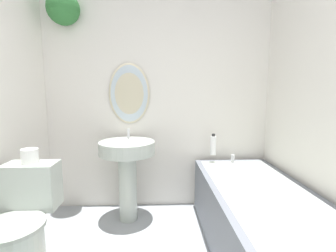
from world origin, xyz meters
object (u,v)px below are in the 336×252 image
Objects in this scene: bathtub at (259,219)px; shampoo_bottle at (213,145)px; toilet_paper_roll at (30,156)px; pedestal_sink at (127,162)px; toilet at (19,236)px.

shampoo_bottle is (-0.20, 0.70, 0.42)m from bathtub.
toilet_paper_roll is at bearing -179.01° from bathtub.
pedestal_sink is 1.21m from bathtub.
shampoo_bottle reaches higher than toilet.
toilet_paper_roll reaches higher than shampoo_bottle.
bathtub is at bearing -74.07° from shampoo_bottle.
toilet_paper_roll is (-0.59, -0.56, 0.22)m from pedestal_sink.
toilet is 0.85× the size of pedestal_sink.
toilet is at bearing -90.00° from toilet_paper_roll.
toilet is 3.43× the size of shampoo_bottle.
shampoo_bottle is at bearing 10.97° from pedestal_sink.
toilet_paper_roll is at bearing -136.16° from pedestal_sink.
toilet is 0.50m from toilet_paper_roll.
toilet_paper_roll is at bearing -153.06° from shampoo_bottle.
toilet_paper_roll is at bearing 90.00° from toilet.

